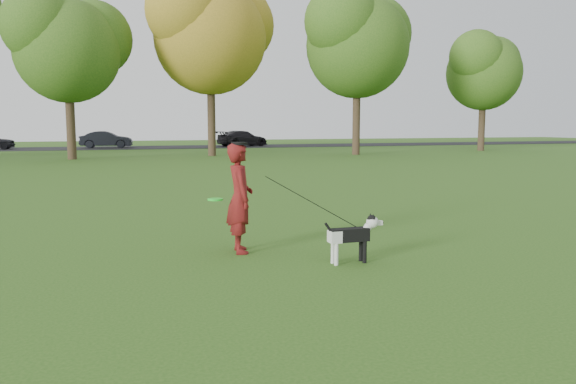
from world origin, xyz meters
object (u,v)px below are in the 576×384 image
object	(u,v)px
dog	(354,233)
man	(240,198)
car_right	(243,138)
car_mid	(106,140)

from	to	relation	value
dog	man	bearing A→B (deg)	139.72
dog	car_right	bearing A→B (deg)	78.49
man	car_right	world-z (taller)	man
car_mid	dog	bearing A→B (deg)	-168.60
car_mid	car_right	size ratio (longest dim) A/B	0.88
dog	car_right	distance (m)	41.45
dog	car_mid	size ratio (longest dim) A/B	0.22
man	dog	size ratio (longest dim) A/B	1.84
man	car_mid	bearing A→B (deg)	6.21
car_mid	car_right	bearing A→B (deg)	-82.86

